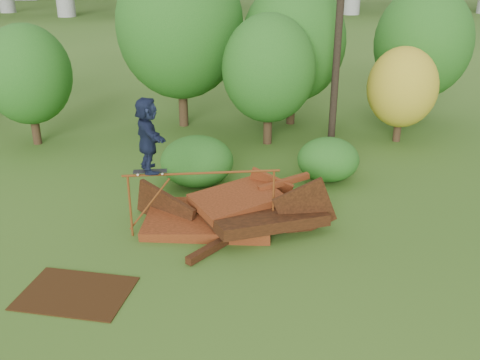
{
  "coord_description": "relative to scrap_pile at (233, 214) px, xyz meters",
  "views": [
    {
      "loc": [
        -1.77,
        -10.71,
        6.95
      ],
      "look_at": [
        -0.8,
        2.0,
        1.6
      ],
      "focal_mm": 40.0,
      "sensor_mm": 36.0,
      "label": 1
    }
  ],
  "objects": [
    {
      "name": "grind_rail",
      "position": [
        -0.83,
        -0.32,
        1.0
      ],
      "size": [
        4.11,
        0.15,
        1.77
      ],
      "color": "brown",
      "rests_on": "ground"
    },
    {
      "name": "tree_5",
      "position": [
        8.93,
        9.8,
        3.11
      ],
      "size": [
        4.2,
        4.2,
        5.9
      ],
      "color": "black",
      "rests_on": "ground"
    },
    {
      "name": "shrub_right",
      "position": [
        3.37,
        3.08,
        0.36
      ],
      "size": [
        2.06,
        1.88,
        1.46
      ],
      "primitive_type": "ellipsoid",
      "color": "#175215",
      "rests_on": "ground"
    },
    {
      "name": "scrap_pile",
      "position": [
        0.0,
        0.0,
        0.0
      ],
      "size": [
        5.6,
        3.65,
        1.91
      ],
      "color": "#401E0B",
      "rests_on": "ground"
    },
    {
      "name": "utility_pole",
      "position": [
        4.34,
        6.65,
        4.4
      ],
      "size": [
        1.4,
        0.28,
        9.39
      ],
      "color": "black",
      "rests_on": "ground"
    },
    {
      "name": "skateboard",
      "position": [
        -2.15,
        -0.35,
        1.48
      ],
      "size": [
        0.87,
        0.25,
        0.09
      ],
      "rotation": [
        0.0,
        0.0,
        0.02
      ],
      "color": "black",
      "rests_on": "grind_rail"
    },
    {
      "name": "flat_plate",
      "position": [
        -3.71,
        -2.99,
        -0.35
      ],
      "size": [
        2.74,
        2.26,
        0.03
      ],
      "primitive_type": "cube",
      "rotation": [
        0.0,
        0.0,
        -0.26
      ],
      "color": "#311B0A",
      "rests_on": "ground"
    },
    {
      "name": "ground",
      "position": [
        0.96,
        -2.53,
        -0.37
      ],
      "size": [
        240.0,
        240.0,
        0.0
      ],
      "primitive_type": "plane",
      "color": "#2D5116",
      "rests_on": "ground"
    },
    {
      "name": "skater",
      "position": [
        -2.15,
        -0.35,
        2.46
      ],
      "size": [
        1.04,
        1.88,
        1.93
      ],
      "primitive_type": "imported",
      "rotation": [
        0.0,
        0.0,
        1.85
      ],
      "color": "#171F39",
      "rests_on": "skateboard"
    },
    {
      "name": "tree_0",
      "position": [
        -7.36,
        7.67,
        2.41
      ],
      "size": [
        3.33,
        3.33,
        4.7
      ],
      "color": "black",
      "rests_on": "ground"
    },
    {
      "name": "tree_2",
      "position": [
        1.84,
        7.01,
        2.63
      ],
      "size": [
        3.6,
        3.6,
        5.07
      ],
      "color": "black",
      "rests_on": "ground"
    },
    {
      "name": "tree_4",
      "position": [
        7.11,
        6.9,
        1.84
      ],
      "size": [
        2.75,
        2.75,
        3.79
      ],
      "color": "black",
      "rests_on": "ground"
    },
    {
      "name": "shrub_left",
      "position": [
        -0.97,
        3.0,
        0.45
      ],
      "size": [
        2.37,
        2.18,
        1.64
      ],
      "primitive_type": "ellipsoid",
      "color": "#175215",
      "rests_on": "ground"
    },
    {
      "name": "tree_1",
      "position": [
        -1.56,
        9.73,
        3.94
      ],
      "size": [
        5.28,
        5.28,
        7.34
      ],
      "color": "black",
      "rests_on": "ground"
    },
    {
      "name": "tree_3",
      "position": [
        3.21,
        9.67,
        3.23
      ],
      "size": [
        4.44,
        4.44,
        6.15
      ],
      "color": "black",
      "rests_on": "ground"
    }
  ]
}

